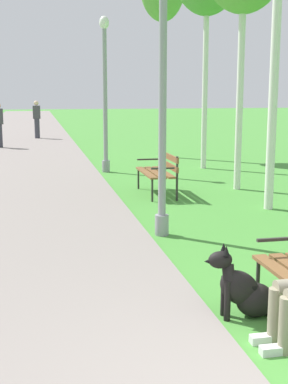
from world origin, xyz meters
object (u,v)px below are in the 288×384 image
at_px(park_bench_mid, 159,169).
at_px(pedestrian_further_distant, 37,120).
at_px(dog_black, 244,290).
at_px(lamp_post_near, 163,76).
at_px(lamp_post_mid, 105,93).

xyz_separation_m(park_bench_mid, pedestrian_further_distant, (-2.32, 13.40, 0.33)).
xyz_separation_m(dog_black, lamp_post_near, (-0.08, 2.94, 2.00)).
distance_m(lamp_post_near, pedestrian_further_distant, 16.58).
bearing_deg(pedestrian_further_distant, lamp_post_mid, -80.68).
bearing_deg(pedestrian_further_distant, park_bench_mid, -80.16).
distance_m(lamp_post_mid, pedestrian_further_distant, 10.36).
distance_m(park_bench_mid, pedestrian_further_distant, 13.61).
height_order(lamp_post_mid, pedestrian_further_distant, lamp_post_mid).
relative_size(dog_black, lamp_post_near, 0.19).
xyz_separation_m(lamp_post_near, lamp_post_mid, (0.01, 6.28, -0.25)).
height_order(dog_black, lamp_post_near, lamp_post_near).
bearing_deg(park_bench_mid, lamp_post_near, -102.48).
xyz_separation_m(park_bench_mid, lamp_post_near, (-0.67, -3.04, 1.75)).
height_order(park_bench_mid, lamp_post_near, lamp_post_near).
height_order(park_bench_mid, dog_black, park_bench_mid).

